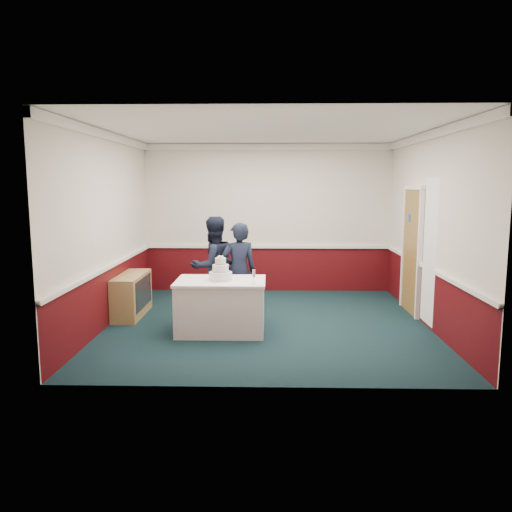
{
  "coord_description": "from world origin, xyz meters",
  "views": [
    {
      "loc": [
        0.01,
        -7.68,
        2.2
      ],
      "look_at": [
        -0.18,
        -0.1,
        1.1
      ],
      "focal_mm": 35.0,
      "sensor_mm": 36.0,
      "label": 1
    }
  ],
  "objects_px": {
    "person_woman": "(239,271)",
    "person_man": "(213,267)",
    "sideboard": "(132,295)",
    "cake_knife": "(217,282)",
    "cake_table": "(221,306)",
    "champagne_flute": "(254,274)",
    "wedding_cake": "(221,273)"
  },
  "relations": [
    {
      "from": "champagne_flute",
      "to": "person_man",
      "type": "height_order",
      "value": "person_man"
    },
    {
      "from": "sideboard",
      "to": "person_woman",
      "type": "height_order",
      "value": "person_woman"
    },
    {
      "from": "sideboard",
      "to": "cake_knife",
      "type": "bearing_deg",
      "value": -35.23
    },
    {
      "from": "wedding_cake",
      "to": "person_woman",
      "type": "distance_m",
      "value": 0.76
    },
    {
      "from": "wedding_cake",
      "to": "person_woman",
      "type": "height_order",
      "value": "person_woman"
    },
    {
      "from": "cake_table",
      "to": "sideboard",
      "type": "bearing_deg",
      "value": 150.46
    },
    {
      "from": "person_man",
      "to": "person_woman",
      "type": "distance_m",
      "value": 0.49
    },
    {
      "from": "person_woman",
      "to": "person_man",
      "type": "bearing_deg",
      "value": -40.33
    },
    {
      "from": "cake_table",
      "to": "champagne_flute",
      "type": "xyz_separation_m",
      "value": [
        0.5,
        -0.28,
        0.53
      ]
    },
    {
      "from": "sideboard",
      "to": "cake_knife",
      "type": "distance_m",
      "value": 1.95
    },
    {
      "from": "wedding_cake",
      "to": "person_man",
      "type": "bearing_deg",
      "value": 102.87
    },
    {
      "from": "cake_table",
      "to": "champagne_flute",
      "type": "height_order",
      "value": "champagne_flute"
    },
    {
      "from": "wedding_cake",
      "to": "person_woman",
      "type": "relative_size",
      "value": 0.23
    },
    {
      "from": "cake_table",
      "to": "person_woman",
      "type": "bearing_deg",
      "value": 72.47
    },
    {
      "from": "sideboard",
      "to": "champagne_flute",
      "type": "relative_size",
      "value": 5.85
    },
    {
      "from": "cake_knife",
      "to": "champagne_flute",
      "type": "xyz_separation_m",
      "value": [
        0.53,
        -0.08,
        0.14
      ]
    },
    {
      "from": "cake_table",
      "to": "person_woman",
      "type": "distance_m",
      "value": 0.85
    },
    {
      "from": "wedding_cake",
      "to": "cake_table",
      "type": "bearing_deg",
      "value": -90.0
    },
    {
      "from": "champagne_flute",
      "to": "person_woman",
      "type": "bearing_deg",
      "value": 105.24
    },
    {
      "from": "cake_knife",
      "to": "person_woman",
      "type": "distance_m",
      "value": 0.96
    },
    {
      "from": "person_man",
      "to": "person_woman",
      "type": "bearing_deg",
      "value": 119.03
    },
    {
      "from": "person_woman",
      "to": "cake_knife",
      "type": "bearing_deg",
      "value": 59.96
    },
    {
      "from": "sideboard",
      "to": "person_man",
      "type": "xyz_separation_m",
      "value": [
        1.37,
        0.04,
        0.48
      ]
    },
    {
      "from": "cake_table",
      "to": "cake_knife",
      "type": "bearing_deg",
      "value": -98.53
    },
    {
      "from": "sideboard",
      "to": "person_woman",
      "type": "xyz_separation_m",
      "value": [
        1.81,
        -0.18,
        0.44
      ]
    },
    {
      "from": "champagne_flute",
      "to": "wedding_cake",
      "type": "bearing_deg",
      "value": 150.75
    },
    {
      "from": "cake_table",
      "to": "person_man",
      "type": "xyz_separation_m",
      "value": [
        -0.21,
        0.93,
        0.43
      ]
    },
    {
      "from": "cake_table",
      "to": "person_man",
      "type": "height_order",
      "value": "person_man"
    },
    {
      "from": "champagne_flute",
      "to": "person_man",
      "type": "bearing_deg",
      "value": 120.43
    },
    {
      "from": "wedding_cake",
      "to": "person_man",
      "type": "height_order",
      "value": "person_man"
    },
    {
      "from": "cake_table",
      "to": "wedding_cake",
      "type": "height_order",
      "value": "wedding_cake"
    },
    {
      "from": "person_man",
      "to": "person_woman",
      "type": "relative_size",
      "value": 1.05
    }
  ]
}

